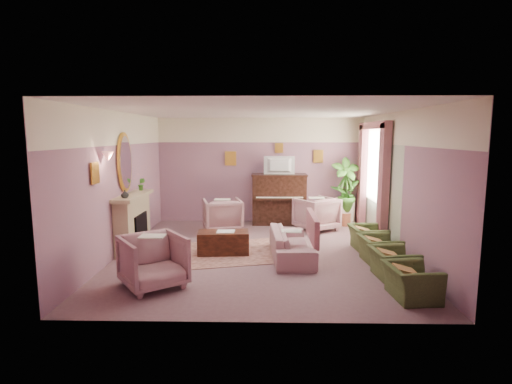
{
  "coord_description": "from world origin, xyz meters",
  "views": [
    {
      "loc": [
        0.11,
        -7.76,
        2.35
      ],
      "look_at": [
        -0.06,
        0.4,
        1.18
      ],
      "focal_mm": 28.0,
      "sensor_mm": 36.0,
      "label": 1
    }
  ],
  "objects_px": {
    "floral_armchair_front": "(153,258)",
    "side_table": "(345,211)",
    "floral_armchair_right": "(316,212)",
    "olive_chair_a": "(411,276)",
    "piano": "(279,200)",
    "sofa": "(291,239)",
    "olive_chair_d": "(368,234)",
    "coffee_table": "(223,243)",
    "olive_chair_c": "(379,245)",
    "television": "(279,164)",
    "olive_chair_b": "(393,259)",
    "floral_armchair_left": "(222,214)"
  },
  "relations": [
    {
      "from": "olive_chair_a",
      "to": "olive_chair_c",
      "type": "relative_size",
      "value": 1.0
    },
    {
      "from": "piano",
      "to": "olive_chair_b",
      "type": "relative_size",
      "value": 1.84
    },
    {
      "from": "floral_armchair_right",
      "to": "olive_chair_b",
      "type": "height_order",
      "value": "floral_armchair_right"
    },
    {
      "from": "floral_armchair_right",
      "to": "side_table",
      "type": "distance_m",
      "value": 1.07
    },
    {
      "from": "coffee_table",
      "to": "sofa",
      "type": "bearing_deg",
      "value": -10.0
    },
    {
      "from": "floral_armchair_front",
      "to": "olive_chair_a",
      "type": "height_order",
      "value": "floral_armchair_front"
    },
    {
      "from": "floral_armchair_front",
      "to": "olive_chair_b",
      "type": "relative_size",
      "value": 1.2
    },
    {
      "from": "sofa",
      "to": "floral_armchair_right",
      "type": "relative_size",
      "value": 2.02
    },
    {
      "from": "floral_armchair_left",
      "to": "olive_chair_c",
      "type": "relative_size",
      "value": 1.2
    },
    {
      "from": "coffee_table",
      "to": "floral_armchair_front",
      "type": "relative_size",
      "value": 1.1
    },
    {
      "from": "floral_armchair_right",
      "to": "side_table",
      "type": "xyz_separation_m",
      "value": [
        0.83,
        0.66,
        -0.11
      ]
    },
    {
      "from": "television",
      "to": "side_table",
      "type": "distance_m",
      "value": 2.14
    },
    {
      "from": "sofa",
      "to": "floral_armchair_left",
      "type": "height_order",
      "value": "floral_armchair_left"
    },
    {
      "from": "floral_armchair_right",
      "to": "olive_chair_a",
      "type": "relative_size",
      "value": 1.2
    },
    {
      "from": "side_table",
      "to": "olive_chair_d",
      "type": "bearing_deg",
      "value": -90.06
    },
    {
      "from": "olive_chair_d",
      "to": "olive_chair_b",
      "type": "bearing_deg",
      "value": -90.0
    },
    {
      "from": "floral_armchair_front",
      "to": "olive_chair_c",
      "type": "height_order",
      "value": "floral_armchair_front"
    },
    {
      "from": "olive_chair_c",
      "to": "piano",
      "type": "bearing_deg",
      "value": 118.13
    },
    {
      "from": "floral_armchair_left",
      "to": "floral_armchair_front",
      "type": "relative_size",
      "value": 1.0
    },
    {
      "from": "floral_armchair_right",
      "to": "floral_armchair_front",
      "type": "height_order",
      "value": "same"
    },
    {
      "from": "olive_chair_b",
      "to": "olive_chair_c",
      "type": "bearing_deg",
      "value": 90.0
    },
    {
      "from": "olive_chair_a",
      "to": "olive_chair_d",
      "type": "xyz_separation_m",
      "value": [
        0.0,
        2.46,
        0.0
      ]
    },
    {
      "from": "coffee_table",
      "to": "side_table",
      "type": "bearing_deg",
      "value": 42.65
    },
    {
      "from": "piano",
      "to": "side_table",
      "type": "distance_m",
      "value": 1.76
    },
    {
      "from": "floral_armchair_right",
      "to": "sofa",
      "type": "bearing_deg",
      "value": -108.69
    },
    {
      "from": "floral_armchair_front",
      "to": "side_table",
      "type": "xyz_separation_m",
      "value": [
        3.84,
        4.48,
        -0.11
      ]
    },
    {
      "from": "olive_chair_d",
      "to": "floral_armchair_front",
      "type": "bearing_deg",
      "value": -151.33
    },
    {
      "from": "olive_chair_a",
      "to": "side_table",
      "type": "height_order",
      "value": "side_table"
    },
    {
      "from": "olive_chair_b",
      "to": "olive_chair_c",
      "type": "xyz_separation_m",
      "value": [
        0.0,
        0.82,
        0.0
      ]
    },
    {
      "from": "olive_chair_d",
      "to": "floral_armchair_right",
      "type": "bearing_deg",
      "value": 115.81
    },
    {
      "from": "olive_chair_c",
      "to": "television",
      "type": "bearing_deg",
      "value": 118.5
    },
    {
      "from": "sofa",
      "to": "olive_chair_d",
      "type": "bearing_deg",
      "value": 19.26
    },
    {
      "from": "sofa",
      "to": "side_table",
      "type": "height_order",
      "value": "sofa"
    },
    {
      "from": "television",
      "to": "olive_chair_a",
      "type": "xyz_separation_m",
      "value": [
        1.73,
        -4.83,
        -1.27
      ]
    },
    {
      "from": "sofa",
      "to": "olive_chair_a",
      "type": "height_order",
      "value": "sofa"
    },
    {
      "from": "olive_chair_b",
      "to": "coffee_table",
      "type": "bearing_deg",
      "value": 155.85
    },
    {
      "from": "floral_armchair_front",
      "to": "sofa",
      "type": "bearing_deg",
      "value": 34.54
    },
    {
      "from": "coffee_table",
      "to": "floral_armchair_right",
      "type": "relative_size",
      "value": 1.1
    },
    {
      "from": "television",
      "to": "sofa",
      "type": "height_order",
      "value": "television"
    },
    {
      "from": "coffee_table",
      "to": "floral_armchair_right",
      "type": "bearing_deg",
      "value": 44.17
    },
    {
      "from": "floral_armchair_front",
      "to": "olive_chair_d",
      "type": "xyz_separation_m",
      "value": [
        3.84,
        2.1,
        -0.13
      ]
    },
    {
      "from": "piano",
      "to": "olive_chair_a",
      "type": "distance_m",
      "value": 5.19
    },
    {
      "from": "sofa",
      "to": "olive_chair_d",
      "type": "distance_m",
      "value": 1.7
    },
    {
      "from": "piano",
      "to": "olive_chair_d",
      "type": "relative_size",
      "value": 1.84
    },
    {
      "from": "side_table",
      "to": "olive_chair_a",
      "type": "bearing_deg",
      "value": -90.03
    },
    {
      "from": "coffee_table",
      "to": "floral_armchair_left",
      "type": "distance_m",
      "value": 1.77
    },
    {
      "from": "sofa",
      "to": "olive_chair_d",
      "type": "xyz_separation_m",
      "value": [
        1.6,
        0.56,
        -0.04
      ]
    },
    {
      "from": "television",
      "to": "floral_armchair_left",
      "type": "bearing_deg",
      "value": -145.83
    },
    {
      "from": "floral_armchair_right",
      "to": "piano",
      "type": "bearing_deg",
      "value": 142.09
    },
    {
      "from": "television",
      "to": "sofa",
      "type": "relative_size",
      "value": 0.43
    }
  ]
}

